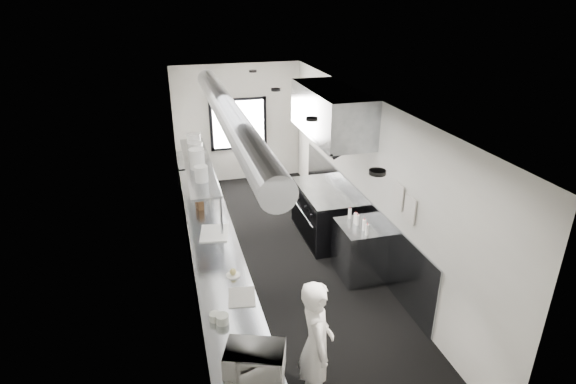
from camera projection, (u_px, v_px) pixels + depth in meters
floor at (280, 262)px, 8.03m from camera, size 3.00×8.00×0.01m
ceiling at (279, 101)px, 6.90m from camera, size 3.00×8.00×0.01m
wall_back at (238, 124)px, 11.00m from camera, size 3.00×0.02×2.80m
wall_front at (394, 366)px, 3.93m from camera, size 3.00×0.02×2.80m
wall_left at (184, 198)px, 7.11m from camera, size 0.02×8.00×2.80m
wall_right at (365, 178)px, 7.82m from camera, size 0.02×8.00×2.80m
wall_cladding at (354, 216)px, 8.42m from camera, size 0.03×5.50×1.10m
hvac_duct at (229, 114)px, 7.19m from camera, size 0.40×6.40×0.40m
service_window at (238, 124)px, 10.97m from camera, size 1.36×0.05×1.25m
exhaust_hood at (331, 112)px, 7.95m from camera, size 0.81×2.20×0.88m
prep_counter at (215, 264)px, 7.13m from camera, size 0.70×6.00×0.90m
pass_shelf at (198, 165)px, 8.01m from camera, size 0.45×3.00×0.68m
range at (324, 213)px, 8.70m from camera, size 0.88×1.60×0.94m
bottle_station at (359, 251)px, 7.50m from camera, size 0.65×0.80×0.90m
far_work_table at (195, 178)px, 10.40m from camera, size 0.70×1.20×0.90m
notice_sheet_a at (398, 196)px, 6.67m from camera, size 0.02×0.28×0.38m
notice_sheet_b at (410, 209)px, 6.38m from camera, size 0.02×0.28×0.38m
line_cook at (316, 344)px, 5.02m from camera, size 0.47×0.63×1.60m
microwave at (255, 362)px, 4.44m from camera, size 0.63×0.55×0.31m
deli_tub_a at (215, 317)px, 5.22m from camera, size 0.13×0.13×0.09m
deli_tub_b at (222, 319)px, 5.17m from camera, size 0.17×0.17×0.11m
newspaper at (242, 297)px, 5.62m from camera, size 0.38×0.45×0.01m
small_plate at (233, 275)px, 6.05m from camera, size 0.24×0.24×0.02m
pastry at (233, 272)px, 6.03m from camera, size 0.09×0.09×0.09m
cutting_board at (214, 233)px, 7.09m from camera, size 0.50×0.61×0.02m
knife_block at (199, 202)px, 7.87m from camera, size 0.14×0.22×0.23m
plate_stack_a at (201, 174)px, 7.21m from camera, size 0.28×0.28×0.25m
plate_stack_b at (197, 159)px, 7.72m from camera, size 0.31×0.31×0.34m
plate_stack_c at (196, 152)px, 7.99m from camera, size 0.29×0.29×0.36m
plate_stack_d at (194, 144)px, 8.40m from camera, size 0.26×0.26×0.38m
squeeze_bottle_a at (367, 230)px, 7.02m from camera, size 0.07×0.07×0.18m
squeeze_bottle_b at (364, 225)px, 7.16m from camera, size 0.08×0.08×0.18m
squeeze_bottle_c at (357, 220)px, 7.32m from camera, size 0.06×0.06×0.18m
squeeze_bottle_d at (356, 218)px, 7.37m from camera, size 0.07×0.07×0.18m
squeeze_bottle_e at (350, 213)px, 7.54m from camera, size 0.07×0.07×0.17m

